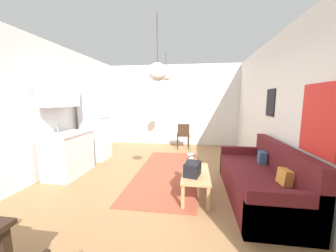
{
  "coord_description": "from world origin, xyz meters",
  "views": [
    {
      "loc": [
        0.77,
        -3.3,
        1.61
      ],
      "look_at": [
        0.14,
        1.13,
        0.99
      ],
      "focal_mm": 20.2,
      "sensor_mm": 36.0,
      "label": 1
    }
  ],
  "objects_px": {
    "couch": "(262,182)",
    "bamboo_vase": "(190,160)",
    "coffee_table": "(196,175)",
    "refrigerator": "(96,127)",
    "accent_chair": "(183,134)",
    "pendant_lamp_near": "(157,72)",
    "handbag": "(193,169)",
    "pendant_lamp_far": "(166,75)"
  },
  "relations": [
    {
      "from": "pendant_lamp_far",
      "to": "pendant_lamp_near",
      "type": "bearing_deg",
      "value": -84.53
    },
    {
      "from": "coffee_table",
      "to": "refrigerator",
      "type": "bearing_deg",
      "value": 148.14
    },
    {
      "from": "accent_chair",
      "to": "pendant_lamp_near",
      "type": "bearing_deg",
      "value": 79.44
    },
    {
      "from": "couch",
      "to": "bamboo_vase",
      "type": "bearing_deg",
      "value": 169.46
    },
    {
      "from": "accent_chair",
      "to": "pendant_lamp_far",
      "type": "bearing_deg",
      "value": 61.45
    },
    {
      "from": "pendant_lamp_near",
      "to": "pendant_lamp_far",
      "type": "height_order",
      "value": "same"
    },
    {
      "from": "coffee_table",
      "to": "handbag",
      "type": "bearing_deg",
      "value": -110.41
    },
    {
      "from": "handbag",
      "to": "pendant_lamp_far",
      "type": "relative_size",
      "value": 0.49
    },
    {
      "from": "refrigerator",
      "to": "pendant_lamp_far",
      "type": "bearing_deg",
      "value": 9.42
    },
    {
      "from": "coffee_table",
      "to": "bamboo_vase",
      "type": "distance_m",
      "value": 0.33
    },
    {
      "from": "couch",
      "to": "pendant_lamp_near",
      "type": "xyz_separation_m",
      "value": [
        -1.67,
        -0.29,
        1.73
      ]
    },
    {
      "from": "couch",
      "to": "coffee_table",
      "type": "xyz_separation_m",
      "value": [
        -1.07,
        -0.04,
        0.06
      ]
    },
    {
      "from": "coffee_table",
      "to": "refrigerator",
      "type": "distance_m",
      "value": 3.21
    },
    {
      "from": "coffee_table",
      "to": "accent_chair",
      "type": "bearing_deg",
      "value": 97.4
    },
    {
      "from": "couch",
      "to": "pendant_lamp_near",
      "type": "bearing_deg",
      "value": -170.03
    },
    {
      "from": "bamboo_vase",
      "to": "pendant_lamp_far",
      "type": "height_order",
      "value": "pendant_lamp_far"
    },
    {
      "from": "couch",
      "to": "refrigerator",
      "type": "height_order",
      "value": "refrigerator"
    },
    {
      "from": "handbag",
      "to": "accent_chair",
      "type": "relative_size",
      "value": 0.42
    },
    {
      "from": "pendant_lamp_near",
      "to": "accent_chair",
      "type": "bearing_deg",
      "value": 86.55
    },
    {
      "from": "bamboo_vase",
      "to": "couch",
      "type": "bearing_deg",
      "value": -10.54
    },
    {
      "from": "handbag",
      "to": "refrigerator",
      "type": "xyz_separation_m",
      "value": [
        -2.64,
        1.81,
        0.35
      ]
    },
    {
      "from": "coffee_table",
      "to": "refrigerator",
      "type": "height_order",
      "value": "refrigerator"
    },
    {
      "from": "accent_chair",
      "to": "pendant_lamp_far",
      "type": "relative_size",
      "value": 1.16
    },
    {
      "from": "bamboo_vase",
      "to": "pendant_lamp_far",
      "type": "xyz_separation_m",
      "value": [
        -0.71,
        1.73,
        1.73
      ]
    },
    {
      "from": "refrigerator",
      "to": "pendant_lamp_near",
      "type": "bearing_deg",
      "value": -42.58
    },
    {
      "from": "handbag",
      "to": "accent_chair",
      "type": "bearing_deg",
      "value": 96.15
    },
    {
      "from": "handbag",
      "to": "refrigerator",
      "type": "relative_size",
      "value": 0.21
    },
    {
      "from": "bamboo_vase",
      "to": "pendant_lamp_near",
      "type": "relative_size",
      "value": 0.48
    },
    {
      "from": "couch",
      "to": "bamboo_vase",
      "type": "xyz_separation_m",
      "value": [
        -1.17,
        0.22,
        0.24
      ]
    },
    {
      "from": "couch",
      "to": "accent_chair",
      "type": "relative_size",
      "value": 2.47
    },
    {
      "from": "handbag",
      "to": "pendant_lamp_near",
      "type": "distance_m",
      "value": 1.6
    },
    {
      "from": "pendant_lamp_near",
      "to": "couch",
      "type": "bearing_deg",
      "value": 9.97
    },
    {
      "from": "coffee_table",
      "to": "pendant_lamp_near",
      "type": "xyz_separation_m",
      "value": [
        -0.59,
        -0.25,
        1.67
      ]
    },
    {
      "from": "coffee_table",
      "to": "accent_chair",
      "type": "height_order",
      "value": "accent_chair"
    },
    {
      "from": "coffee_table",
      "to": "pendant_lamp_far",
      "type": "height_order",
      "value": "pendant_lamp_far"
    },
    {
      "from": "pendant_lamp_near",
      "to": "coffee_table",
      "type": "bearing_deg",
      "value": 23.29
    },
    {
      "from": "coffee_table",
      "to": "pendant_lamp_near",
      "type": "relative_size",
      "value": 1.01
    },
    {
      "from": "handbag",
      "to": "coffee_table",
      "type": "bearing_deg",
      "value": 69.59
    },
    {
      "from": "coffee_table",
      "to": "pendant_lamp_near",
      "type": "distance_m",
      "value": 1.79
    },
    {
      "from": "bamboo_vase",
      "to": "handbag",
      "type": "bearing_deg",
      "value": -83.78
    },
    {
      "from": "refrigerator",
      "to": "coffee_table",
      "type": "bearing_deg",
      "value": -31.86
    },
    {
      "from": "bamboo_vase",
      "to": "pendant_lamp_far",
      "type": "distance_m",
      "value": 2.54
    }
  ]
}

